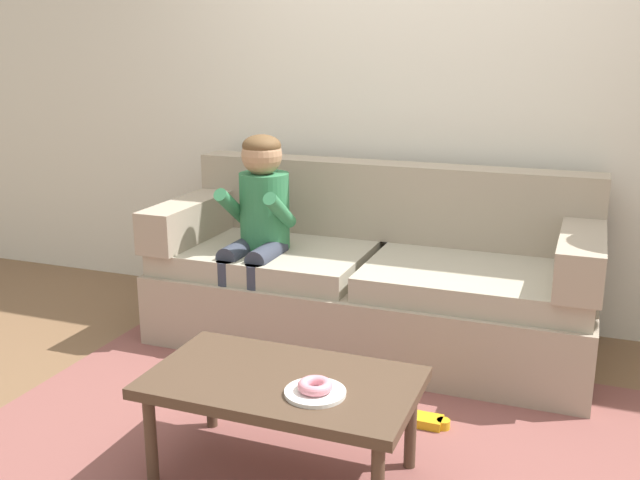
# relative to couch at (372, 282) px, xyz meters

# --- Properties ---
(ground) EXTENTS (10.00, 10.00, 0.00)m
(ground) POSITION_rel_couch_xyz_m (0.08, -0.85, -0.34)
(ground) COLOR brown
(wall_back) EXTENTS (8.00, 0.10, 2.80)m
(wall_back) POSITION_rel_couch_xyz_m (0.08, 0.55, 1.06)
(wall_back) COLOR silver
(wall_back) RESTS_ON ground
(area_rug) EXTENTS (2.73, 1.92, 0.01)m
(area_rug) POSITION_rel_couch_xyz_m (0.08, -1.10, -0.33)
(area_rug) COLOR brown
(area_rug) RESTS_ON ground
(couch) EXTENTS (2.24, 0.90, 0.92)m
(couch) POSITION_rel_couch_xyz_m (0.00, 0.00, 0.00)
(couch) COLOR tan
(couch) RESTS_ON ground
(coffee_table) EXTENTS (0.96, 0.55, 0.40)m
(coffee_table) POSITION_rel_couch_xyz_m (0.07, -1.33, 0.02)
(coffee_table) COLOR #4C3828
(coffee_table) RESTS_ON ground
(person_child) EXTENTS (0.34, 0.58, 1.10)m
(person_child) POSITION_rel_couch_xyz_m (-0.56, -0.20, 0.33)
(person_child) COLOR #337A4C
(person_child) RESTS_ON ground
(plate) EXTENTS (0.21, 0.21, 0.01)m
(plate) POSITION_rel_couch_xyz_m (0.22, -1.41, 0.07)
(plate) COLOR white
(plate) RESTS_ON coffee_table
(donut) EXTENTS (0.16, 0.16, 0.04)m
(donut) POSITION_rel_couch_xyz_m (0.22, -1.41, 0.10)
(donut) COLOR pink
(donut) RESTS_ON plate
(toy_controller) EXTENTS (0.23, 0.09, 0.05)m
(toy_controller) POSITION_rel_couch_xyz_m (0.47, -0.79, -0.31)
(toy_controller) COLOR gold
(toy_controller) RESTS_ON ground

